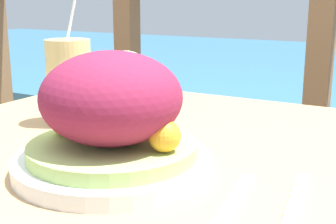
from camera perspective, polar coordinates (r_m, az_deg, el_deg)
patio_table at (r=0.76m, az=4.42°, el=-12.66°), size 1.00×0.72×0.74m
railing_fence at (r=1.46m, az=17.94°, el=5.18°), size 2.80×0.08×1.11m
salad_plate at (r=0.60m, az=-6.84°, el=-0.95°), size 0.26×0.26×0.16m
drink_glass at (r=0.84m, az=-11.93°, el=3.60°), size 0.08×0.08×0.25m
bread_basket at (r=0.96m, az=-5.28°, el=3.55°), size 0.16×0.16×0.12m
fork at (r=0.52m, az=7.67°, el=-11.21°), size 0.04×0.18×0.00m
knife at (r=0.53m, az=15.25°, el=-10.85°), size 0.04×0.18×0.00m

